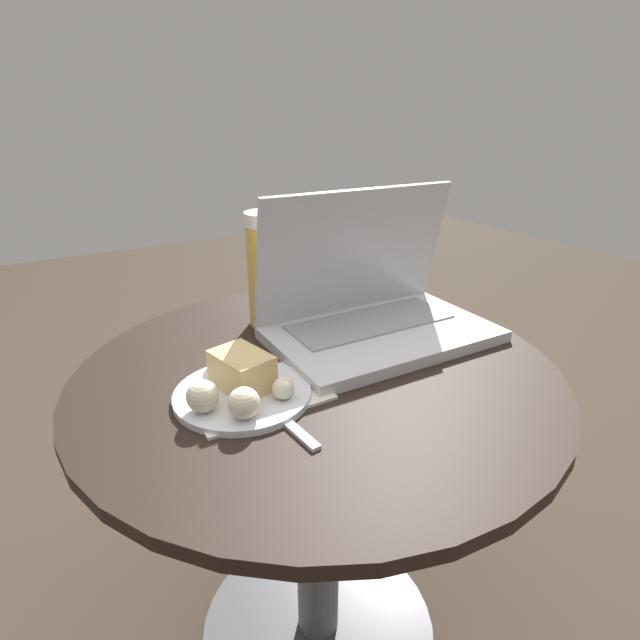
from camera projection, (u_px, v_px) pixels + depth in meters
ground_plane at (318, 627)px, 0.92m from camera, size 6.00×6.00×0.00m
table at (318, 459)px, 0.77m from camera, size 0.68×0.68×0.55m
napkin at (257, 394)px, 0.63m from camera, size 0.17×0.12×0.00m
laptop at (372, 306)px, 0.79m from camera, size 0.35×0.23×0.23m
beer_glass at (269, 270)px, 0.81m from camera, size 0.07×0.07×0.19m
snack_plate at (240, 387)px, 0.62m from camera, size 0.17×0.17×0.06m
fork at (265, 403)px, 0.61m from camera, size 0.03×0.19×0.00m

